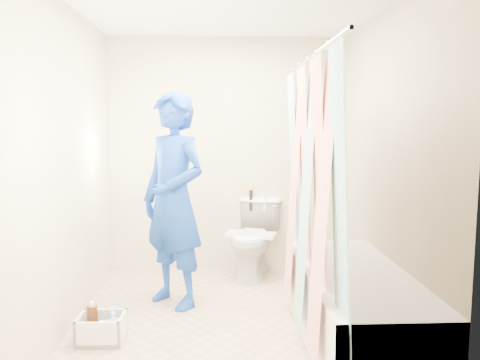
{
  "coord_description": "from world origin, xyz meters",
  "views": [
    {
      "loc": [
        -0.09,
        -3.54,
        1.5
      ],
      "look_at": [
        0.09,
        0.46,
        1.04
      ],
      "focal_mm": 35.0,
      "sensor_mm": 36.0,
      "label": 1
    }
  ],
  "objects_px": {
    "toilet": "(254,238)",
    "cleaning_caddy": "(103,329)",
    "bathtub": "(353,303)",
    "plumber": "(174,200)"
  },
  "relations": [
    {
      "from": "toilet",
      "to": "cleaning_caddy",
      "type": "relative_size",
      "value": 2.41
    },
    {
      "from": "bathtub",
      "to": "cleaning_caddy",
      "type": "distance_m",
      "value": 1.76
    },
    {
      "from": "bathtub",
      "to": "toilet",
      "type": "xyz_separation_m",
      "value": [
        -0.59,
        1.44,
        0.12
      ]
    },
    {
      "from": "toilet",
      "to": "plumber",
      "type": "relative_size",
      "value": 0.43
    },
    {
      "from": "bathtub",
      "to": "toilet",
      "type": "bearing_deg",
      "value": 112.23
    },
    {
      "from": "cleaning_caddy",
      "to": "bathtub",
      "type": "bearing_deg",
      "value": -0.48
    },
    {
      "from": "plumber",
      "to": "cleaning_caddy",
      "type": "xyz_separation_m",
      "value": [
        -0.44,
        -0.69,
        -0.8
      ]
    },
    {
      "from": "bathtub",
      "to": "plumber",
      "type": "relative_size",
      "value": 0.98
    },
    {
      "from": "toilet",
      "to": "cleaning_caddy",
      "type": "bearing_deg",
      "value": -111.99
    },
    {
      "from": "bathtub",
      "to": "plumber",
      "type": "xyz_separation_m",
      "value": [
        -1.31,
        0.73,
        0.62
      ]
    }
  ]
}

